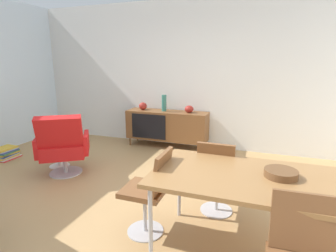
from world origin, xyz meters
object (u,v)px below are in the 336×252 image
(vase_sculptural_dark, at_px, (189,109))
(dining_chair_back_left, at_px, (217,174))
(wooden_bowl_on_table, at_px, (281,173))
(lounge_chair_red, at_px, (63,145))
(sideboard, at_px, (167,125))
(fruit_bowl, at_px, (56,132))
(magazine_stack, at_px, (6,153))
(dining_table, at_px, (250,181))
(dining_chair_near_window, at_px, (150,189))
(side_table_round, at_px, (58,147))
(vase_cobalt, at_px, (164,103))
(vase_ceramic_small, at_px, (143,106))

(vase_sculptural_dark, distance_m, dining_chair_back_left, 2.30)
(wooden_bowl_on_table, height_order, lounge_chair_red, lounge_chair_red)
(dining_chair_back_left, bearing_deg, vase_sculptural_dark, 112.93)
(sideboard, distance_m, fruit_bowl, 2.03)
(fruit_bowl, height_order, magazine_stack, fruit_bowl)
(dining_table, xyz_separation_m, wooden_bowl_on_table, (0.23, 0.06, 0.07))
(dining_table, xyz_separation_m, dining_chair_near_window, (-0.89, 0.00, -0.23))
(dining_chair_back_left, bearing_deg, magazine_stack, 172.54)
(lounge_chair_red, distance_m, side_table_round, 0.45)
(dining_table, bearing_deg, lounge_chair_red, 162.26)
(vase_sculptural_dark, bearing_deg, dining_chair_back_left, -67.07)
(dining_chair_near_window, bearing_deg, vase_sculptural_dark, 97.46)
(vase_sculptural_dark, xyz_separation_m, dining_chair_back_left, (0.89, -2.09, -0.32))
(vase_sculptural_dark, bearing_deg, dining_chair_near_window, -82.54)
(lounge_chair_red, bearing_deg, magazine_stack, 172.09)
(magazine_stack, bearing_deg, dining_chair_near_window, -18.10)
(vase_cobalt, distance_m, vase_ceramic_small, 0.46)
(vase_cobalt, height_order, dining_chair_near_window, vase_cobalt)
(fruit_bowl, bearing_deg, dining_chair_near_window, -27.75)
(dining_table, bearing_deg, magazine_stack, 165.64)
(side_table_round, xyz_separation_m, fruit_bowl, (0.00, -0.00, 0.24))
(vase_sculptural_dark, relative_size, fruit_bowl, 0.84)
(vase_sculptural_dark, bearing_deg, sideboard, -179.76)
(vase_sculptural_dark, relative_size, wooden_bowl_on_table, 0.64)
(fruit_bowl, bearing_deg, side_table_round, 106.98)
(side_table_round, bearing_deg, lounge_chair_red, -37.34)
(sideboard, bearing_deg, vase_ceramic_small, 179.79)
(sideboard, xyz_separation_m, vase_cobalt, (-0.06, 0.00, 0.44))
(vase_sculptural_dark, distance_m, dining_table, 2.93)
(dining_chair_back_left, xyz_separation_m, magazine_stack, (-3.75, 0.49, -0.37))
(sideboard, bearing_deg, vase_cobalt, 178.14)
(vase_cobalt, distance_m, side_table_round, 2.06)
(dining_table, bearing_deg, vase_cobalt, 123.29)
(dining_chair_near_window, distance_m, lounge_chair_red, 1.96)
(lounge_chair_red, bearing_deg, dining_chair_near_window, -25.68)
(dining_table, relative_size, magazine_stack, 3.99)
(dining_chair_near_window, distance_m, fruit_bowl, 2.38)
(side_table_round, distance_m, fruit_bowl, 0.24)
(dining_table, bearing_deg, wooden_bowl_on_table, 14.43)
(sideboard, bearing_deg, fruit_bowl, -130.31)
(vase_sculptural_dark, distance_m, dining_chair_near_window, 2.69)
(dining_table, distance_m, dining_chair_back_left, 0.70)
(sideboard, bearing_deg, magazine_stack, -146.48)
(vase_ceramic_small, relative_size, magazine_stack, 0.40)
(dining_table, bearing_deg, vase_ceramic_small, 129.62)
(sideboard, height_order, fruit_bowl, sideboard)
(vase_sculptural_dark, bearing_deg, fruit_bowl, -138.67)
(dining_chair_back_left, bearing_deg, side_table_round, 168.26)
(dining_chair_near_window, bearing_deg, side_table_round, 152.24)
(wooden_bowl_on_table, relative_size, lounge_chair_red, 0.27)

